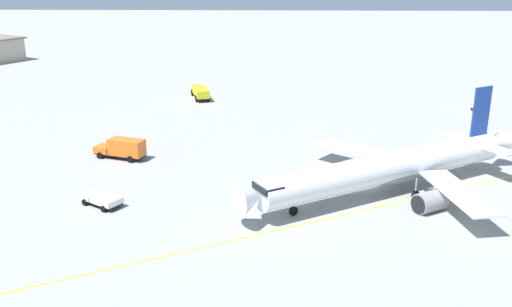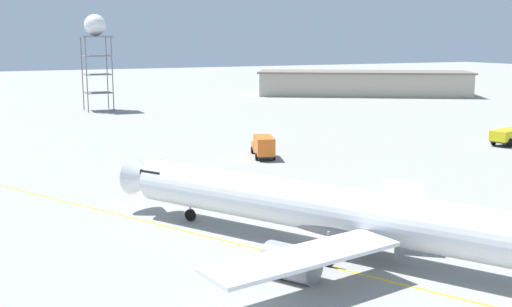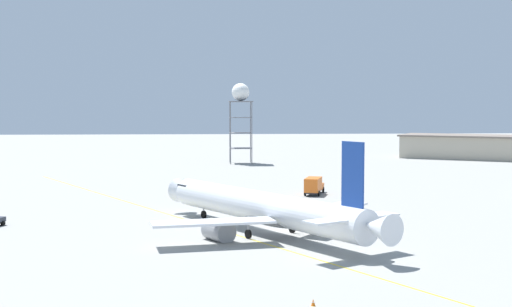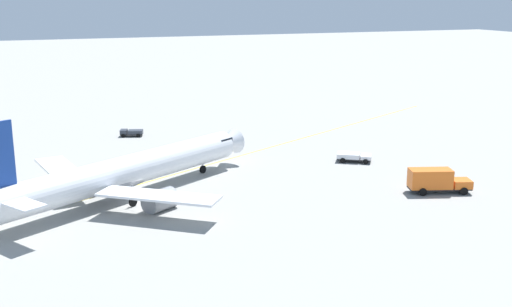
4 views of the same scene
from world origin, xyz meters
name	(u,v)px [view 1 (image 1 of 4)]	position (x,y,z in m)	size (l,w,h in m)	color
ground_plane	(370,186)	(0.00, 0.00, 0.00)	(600.00, 600.00, 0.00)	gray
airliner_main	(391,169)	(2.10, -1.92, 3.12)	(38.80, 28.16, 12.24)	white
fire_tender_truck	(200,92)	(-28.69, 50.32, 1.53)	(5.13, 9.58, 2.50)	#232326
catering_truck_truck	(123,148)	(-35.34, 10.03, 1.66)	(8.20, 4.74, 3.10)	#232326
pushback_tug_truck	(103,199)	(-33.39, -7.37, 0.81)	(5.56, 4.82, 1.30)	#232326
fuel_tanker_truck	(481,99)	(29.87, 44.83, 1.58)	(6.26, 9.96, 2.87)	#232326
taxiway_centreline	(381,206)	(0.31, -6.54, 0.00)	(143.33, 78.32, 0.01)	yellow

